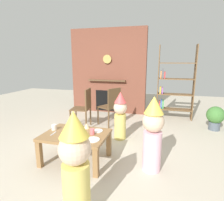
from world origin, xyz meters
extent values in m
plane|color=#BCB29E|center=(0.00, 0.00, 0.00)|extent=(12.00, 12.00, 0.00)
cube|color=brown|center=(-0.58, 2.60, 1.20)|extent=(2.20, 0.18, 2.40)
cube|color=black|center=(-0.58, 2.50, 0.35)|extent=(0.70, 0.02, 0.60)
cube|color=brown|center=(-0.58, 2.46, 0.95)|extent=(1.10, 0.10, 0.04)
cylinder|color=tan|center=(-0.57, 2.48, 1.55)|extent=(0.24, 0.04, 0.24)
cube|color=brown|center=(0.86, 2.40, 0.95)|extent=(0.02, 0.28, 1.90)
cube|color=brown|center=(1.74, 2.40, 0.95)|extent=(0.02, 0.28, 1.90)
cube|color=brown|center=(1.30, 2.40, 0.25)|extent=(0.86, 0.28, 0.02)
cube|color=brown|center=(1.30, 2.40, 0.65)|extent=(0.86, 0.28, 0.02)
cube|color=brown|center=(1.30, 2.40, 1.05)|extent=(0.86, 0.28, 0.02)
cube|color=brown|center=(1.30, 2.40, 1.45)|extent=(0.86, 0.28, 0.02)
cube|color=#B23333|center=(0.92, 2.40, 0.36)|extent=(0.03, 0.20, 0.20)
cube|color=#3359A5|center=(0.97, 2.40, 0.38)|extent=(0.03, 0.20, 0.23)
cube|color=#3F8C4C|center=(1.01, 2.40, 0.37)|extent=(0.04, 0.20, 0.22)
cube|color=gold|center=(0.92, 2.40, 0.75)|extent=(0.04, 0.20, 0.18)
cube|color=#8C4C99|center=(0.98, 2.40, 0.74)|extent=(0.03, 0.20, 0.16)
cube|color=#D87F3F|center=(0.92, 2.40, 1.16)|extent=(0.03, 0.20, 0.19)
cube|color=#4C4C51|center=(0.96, 2.40, 1.18)|extent=(0.03, 0.20, 0.24)
cube|color=#B23333|center=(1.01, 2.40, 1.14)|extent=(0.03, 0.20, 0.17)
cube|color=olive|center=(-0.23, -0.27, 0.42)|extent=(0.95, 0.69, 0.04)
cube|color=olive|center=(-0.66, -0.57, 0.20)|extent=(0.07, 0.07, 0.40)
cube|color=olive|center=(0.20, -0.57, 0.20)|extent=(0.07, 0.07, 0.40)
cube|color=olive|center=(-0.66, 0.03, 0.20)|extent=(0.07, 0.07, 0.40)
cube|color=olive|center=(0.20, 0.03, 0.20)|extent=(0.07, 0.07, 0.40)
cylinder|color=#E5666B|center=(0.02, -0.23, 0.49)|extent=(0.07, 0.07, 0.09)
cylinder|color=#E5666B|center=(-0.27, -0.32, 0.49)|extent=(0.06, 0.06, 0.09)
cylinder|color=silver|center=(-0.63, -0.22, 0.49)|extent=(0.08, 0.08, 0.09)
cylinder|color=#F2CC4C|center=(-0.27, -0.12, 0.49)|extent=(0.07, 0.07, 0.09)
cylinder|color=white|center=(0.10, -0.42, 0.45)|extent=(0.19, 0.19, 0.01)
cylinder|color=white|center=(0.05, -0.09, 0.45)|extent=(0.17, 0.17, 0.01)
cone|color=#EAC68C|center=(-0.16, -0.02, 0.49)|extent=(0.10, 0.10, 0.08)
cube|color=silver|center=(-0.55, -0.36, 0.45)|extent=(0.02, 0.15, 0.01)
cylinder|color=#E0CC66|center=(0.26, -1.24, 0.29)|extent=(0.26, 0.26, 0.59)
sphere|color=beige|center=(0.26, -1.24, 0.74)|extent=(0.30, 0.30, 0.30)
cone|color=#F2D14C|center=(0.26, -1.24, 0.97)|extent=(0.27, 0.27, 0.24)
cylinder|color=#EAB2C6|center=(0.90, -0.20, 0.28)|extent=(0.25, 0.25, 0.57)
sphere|color=beige|center=(0.90, -0.20, 0.72)|extent=(0.29, 0.29, 0.29)
cone|color=#F2D14C|center=(0.90, -0.20, 0.94)|extent=(0.26, 0.26, 0.24)
cylinder|color=#E0CC66|center=(0.22, 0.72, 0.25)|extent=(0.22, 0.22, 0.50)
sphere|color=beige|center=(0.22, 0.72, 0.63)|extent=(0.26, 0.26, 0.26)
cone|color=#EA4C4C|center=(0.22, 0.72, 0.83)|extent=(0.23, 0.23, 0.21)
cube|color=brown|center=(-0.79, 1.11, 0.44)|extent=(0.44, 0.44, 0.02)
cube|color=brown|center=(-0.61, 1.13, 0.68)|extent=(0.08, 0.40, 0.45)
cylinder|color=brown|center=(-0.99, 1.27, 0.21)|extent=(0.04, 0.04, 0.43)
cylinder|color=brown|center=(-0.95, 0.91, 0.21)|extent=(0.04, 0.04, 0.43)
cylinder|color=brown|center=(-0.64, 1.31, 0.21)|extent=(0.04, 0.04, 0.43)
cylinder|color=brown|center=(-0.59, 0.95, 0.21)|extent=(0.04, 0.04, 0.43)
cube|color=brown|center=(-0.23, 1.46, 0.44)|extent=(0.54, 0.54, 0.02)
cube|color=brown|center=(-0.07, 1.37, 0.68)|extent=(0.22, 0.36, 0.45)
cylinder|color=brown|center=(-0.30, 1.70, 0.21)|extent=(0.04, 0.04, 0.43)
cylinder|color=brown|center=(-0.47, 1.39, 0.21)|extent=(0.04, 0.04, 0.43)
cylinder|color=brown|center=(0.02, 1.53, 0.21)|extent=(0.04, 0.04, 0.43)
cylinder|color=brown|center=(-0.16, 1.21, 0.21)|extent=(0.04, 0.04, 0.43)
cylinder|color=#4C5660|center=(2.14, 1.75, 0.09)|extent=(0.23, 0.23, 0.18)
sphere|color=#3E7533|center=(2.14, 1.75, 0.34)|extent=(0.38, 0.38, 0.38)
camera|label=1|loc=(1.00, -2.65, 1.52)|focal=29.93mm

